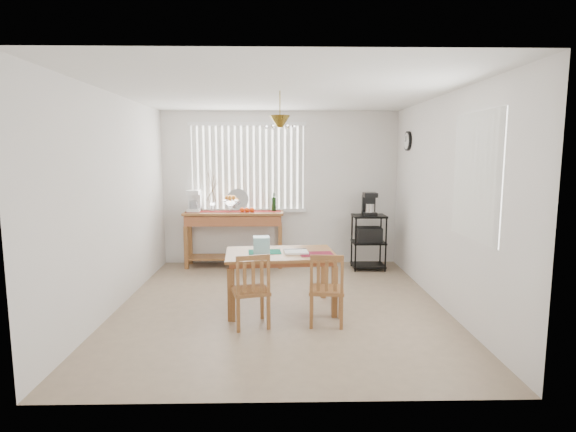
{
  "coord_description": "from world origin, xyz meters",
  "views": [
    {
      "loc": [
        -0.02,
        -5.44,
        1.87
      ],
      "look_at": [
        0.1,
        0.55,
        1.05
      ],
      "focal_mm": 28.0,
      "sensor_mm": 36.0,
      "label": 1
    }
  ],
  "objects_px": {
    "dining_table": "(280,259)",
    "chair_left": "(251,291)",
    "wire_cart": "(369,237)",
    "chair_right": "(326,290)",
    "sideboard": "(235,225)",
    "cart_items": "(369,205)"
  },
  "relations": [
    {
      "from": "dining_table",
      "to": "chair_left",
      "type": "xyz_separation_m",
      "value": [
        -0.32,
        -0.58,
        -0.21
      ]
    },
    {
      "from": "wire_cart",
      "to": "chair_right",
      "type": "xyz_separation_m",
      "value": [
        -0.95,
        -2.44,
        -0.14
      ]
    },
    {
      "from": "wire_cart",
      "to": "dining_table",
      "type": "relative_size",
      "value": 0.66
    },
    {
      "from": "sideboard",
      "to": "wire_cart",
      "type": "relative_size",
      "value": 1.84
    },
    {
      "from": "sideboard",
      "to": "cart_items",
      "type": "height_order",
      "value": "cart_items"
    },
    {
      "from": "cart_items",
      "to": "dining_table",
      "type": "height_order",
      "value": "cart_items"
    },
    {
      "from": "sideboard",
      "to": "chair_right",
      "type": "height_order",
      "value": "sideboard"
    },
    {
      "from": "dining_table",
      "to": "chair_right",
      "type": "relative_size",
      "value": 1.67
    },
    {
      "from": "chair_left",
      "to": "chair_right",
      "type": "distance_m",
      "value": 0.83
    },
    {
      "from": "cart_items",
      "to": "dining_table",
      "type": "relative_size",
      "value": 0.27
    },
    {
      "from": "dining_table",
      "to": "sideboard",
      "type": "bearing_deg",
      "value": 109.59
    },
    {
      "from": "cart_items",
      "to": "chair_left",
      "type": "bearing_deg",
      "value": -125.49
    },
    {
      "from": "cart_items",
      "to": "chair_right",
      "type": "height_order",
      "value": "cart_items"
    },
    {
      "from": "sideboard",
      "to": "chair_right",
      "type": "bearing_deg",
      "value": -64.75
    },
    {
      "from": "wire_cart",
      "to": "sideboard",
      "type": "bearing_deg",
      "value": 173.79
    },
    {
      "from": "sideboard",
      "to": "cart_items",
      "type": "distance_m",
      "value": 2.25
    },
    {
      "from": "chair_left",
      "to": "cart_items",
      "type": "bearing_deg",
      "value": 54.51
    },
    {
      "from": "cart_items",
      "to": "dining_table",
      "type": "distance_m",
      "value": 2.43
    },
    {
      "from": "dining_table",
      "to": "chair_right",
      "type": "bearing_deg",
      "value": -47.27
    },
    {
      "from": "wire_cart",
      "to": "chair_left",
      "type": "distance_m",
      "value": 3.05
    },
    {
      "from": "cart_items",
      "to": "chair_left",
      "type": "distance_m",
      "value": 3.12
    },
    {
      "from": "dining_table",
      "to": "chair_left",
      "type": "height_order",
      "value": "chair_left"
    }
  ]
}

